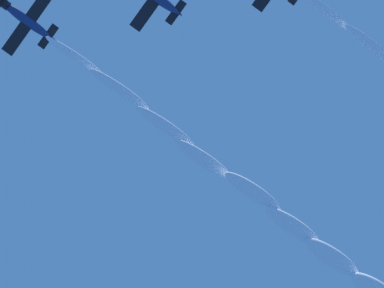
% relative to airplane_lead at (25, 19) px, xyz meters
% --- Properties ---
extents(airplane_lead, '(8.41, 9.30, 2.98)m').
position_rel_airplane_lead_xyz_m(airplane_lead, '(0.00, 0.00, 0.00)').
color(airplane_lead, navy).
extents(smoke_trail_lead, '(62.79, 8.05, 10.71)m').
position_rel_airplane_lead_xyz_m(smoke_trail_lead, '(-43.74, -4.56, -6.18)').
color(smoke_trail_lead, white).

